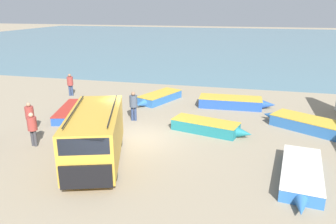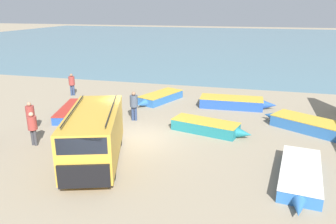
{
  "view_description": "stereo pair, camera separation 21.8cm",
  "coord_description": "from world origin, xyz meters",
  "px_view_note": "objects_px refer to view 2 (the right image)",
  "views": [
    {
      "loc": [
        5.22,
        -14.5,
        6.35
      ],
      "look_at": [
        1.21,
        1.59,
        1.0
      ],
      "focal_mm": 35.0,
      "sensor_mm": 36.0,
      "label": 1
    },
    {
      "loc": [
        5.43,
        -14.44,
        6.35
      ],
      "look_at": [
        1.21,
        1.59,
        1.0
      ],
      "focal_mm": 35.0,
      "sensor_mm": 36.0,
      "label": 2
    }
  ],
  "objects_px": {
    "fisherman_0": "(134,103)",
    "fisherman_2": "(30,114)",
    "fisherman_3": "(32,126)",
    "fishing_rowboat_3": "(300,175)",
    "parked_van": "(94,135)",
    "fishing_rowboat_2": "(305,124)",
    "fishing_rowboat_1": "(234,103)",
    "fisherman_1": "(72,82)",
    "fishing_rowboat_0": "(75,110)",
    "fishing_rowboat_4": "(208,127)",
    "fishing_rowboat_5": "(160,97)"
  },
  "relations": [
    {
      "from": "fishing_rowboat_2",
      "to": "fishing_rowboat_3",
      "type": "relative_size",
      "value": 0.88
    },
    {
      "from": "fishing_rowboat_1",
      "to": "fisherman_0",
      "type": "xyz_separation_m",
      "value": [
        -5.44,
        -4.1,
        0.7
      ]
    },
    {
      "from": "fisherman_3",
      "to": "fishing_rowboat_2",
      "type": "bearing_deg",
      "value": -59.85
    },
    {
      "from": "fisherman_3",
      "to": "fishing_rowboat_3",
      "type": "bearing_deg",
      "value": -85.2
    },
    {
      "from": "fishing_rowboat_3",
      "to": "fisherman_0",
      "type": "height_order",
      "value": "fisherman_0"
    },
    {
      "from": "fishing_rowboat_0",
      "to": "fisherman_0",
      "type": "xyz_separation_m",
      "value": [
        3.95,
        -0.12,
        0.78
      ]
    },
    {
      "from": "fisherman_1",
      "to": "fisherman_3",
      "type": "relative_size",
      "value": 0.99
    },
    {
      "from": "fisherman_0",
      "to": "fisherman_3",
      "type": "distance_m",
      "value": 5.72
    },
    {
      "from": "fishing_rowboat_5",
      "to": "fisherman_1",
      "type": "bearing_deg",
      "value": -66.87
    },
    {
      "from": "fisherman_1",
      "to": "fisherman_3",
      "type": "height_order",
      "value": "fisherman_3"
    },
    {
      "from": "fishing_rowboat_0",
      "to": "fishing_rowboat_1",
      "type": "xyz_separation_m",
      "value": [
        9.39,
        3.98,
        0.08
      ]
    },
    {
      "from": "fisherman_2",
      "to": "fisherman_1",
      "type": "bearing_deg",
      "value": 66.38
    },
    {
      "from": "parked_van",
      "to": "fishing_rowboat_0",
      "type": "xyz_separation_m",
      "value": [
        -4.22,
        5.57,
        -0.98
      ]
    },
    {
      "from": "fisherman_0",
      "to": "fisherman_2",
      "type": "height_order",
      "value": "fisherman_0"
    },
    {
      "from": "parked_van",
      "to": "fisherman_0",
      "type": "xyz_separation_m",
      "value": [
        -0.27,
        5.45,
        -0.2
      ]
    },
    {
      "from": "fishing_rowboat_5",
      "to": "fisherman_3",
      "type": "xyz_separation_m",
      "value": [
        -3.68,
        -8.88,
        0.71
      ]
    },
    {
      "from": "fishing_rowboat_4",
      "to": "fisherman_3",
      "type": "xyz_separation_m",
      "value": [
        -7.82,
        -3.81,
        0.69
      ]
    },
    {
      "from": "parked_van",
      "to": "fishing_rowboat_4",
      "type": "height_order",
      "value": "parked_van"
    },
    {
      "from": "fishing_rowboat_2",
      "to": "fishing_rowboat_3",
      "type": "distance_m",
      "value": 6.03
    },
    {
      "from": "fisherman_1",
      "to": "fisherman_2",
      "type": "relative_size",
      "value": 0.99
    },
    {
      "from": "fishing_rowboat_1",
      "to": "fishing_rowboat_2",
      "type": "height_order",
      "value": "fishing_rowboat_1"
    },
    {
      "from": "fisherman_0",
      "to": "fishing_rowboat_1",
      "type": "bearing_deg",
      "value": 117.32
    },
    {
      "from": "fishing_rowboat_0",
      "to": "fisherman_2",
      "type": "xyz_separation_m",
      "value": [
        -0.62,
        -3.28,
        0.74
      ]
    },
    {
      "from": "fishing_rowboat_0",
      "to": "fishing_rowboat_3",
      "type": "height_order",
      "value": "fishing_rowboat_0"
    },
    {
      "from": "fishing_rowboat_2",
      "to": "fisherman_3",
      "type": "relative_size",
      "value": 2.61
    },
    {
      "from": "fisherman_2",
      "to": "fishing_rowboat_5",
      "type": "bearing_deg",
      "value": 18.54
    },
    {
      "from": "fishing_rowboat_5",
      "to": "fisherman_2",
      "type": "bearing_deg",
      "value": -10.95
    },
    {
      "from": "fisherman_3",
      "to": "fishing_rowboat_0",
      "type": "bearing_deg",
      "value": 13.61
    },
    {
      "from": "fishing_rowboat_2",
      "to": "fisherman_0",
      "type": "relative_size",
      "value": 2.51
    },
    {
      "from": "parked_van",
      "to": "fisherman_1",
      "type": "xyz_separation_m",
      "value": [
        -6.73,
        9.62,
        -0.25
      ]
    },
    {
      "from": "fishing_rowboat_1",
      "to": "parked_van",
      "type": "bearing_deg",
      "value": -120.27
    },
    {
      "from": "fisherman_0",
      "to": "fisherman_1",
      "type": "relative_size",
      "value": 1.05
    },
    {
      "from": "fishing_rowboat_4",
      "to": "fishing_rowboat_5",
      "type": "bearing_deg",
      "value": 143.55
    },
    {
      "from": "fishing_rowboat_3",
      "to": "fisherman_3",
      "type": "distance_m",
      "value": 11.96
    },
    {
      "from": "fisherman_3",
      "to": "fisherman_2",
      "type": "bearing_deg",
      "value": 46.07
    },
    {
      "from": "fisherman_2",
      "to": "fisherman_3",
      "type": "bearing_deg",
      "value": -88.65
    },
    {
      "from": "parked_van",
      "to": "fisherman_3",
      "type": "xyz_separation_m",
      "value": [
        -3.64,
        0.83,
        -0.24
      ]
    },
    {
      "from": "fishing_rowboat_0",
      "to": "fishing_rowboat_1",
      "type": "bearing_deg",
      "value": -82.06
    },
    {
      "from": "fisherman_2",
      "to": "fisherman_3",
      "type": "xyz_separation_m",
      "value": [
        1.2,
        -1.46,
        0.0
      ]
    },
    {
      "from": "fishing_rowboat_3",
      "to": "fishing_rowboat_4",
      "type": "distance_m",
      "value": 5.88
    },
    {
      "from": "fishing_rowboat_0",
      "to": "fisherman_3",
      "type": "height_order",
      "value": "fisherman_3"
    },
    {
      "from": "parked_van",
      "to": "fisherman_2",
      "type": "distance_m",
      "value": 5.36
    },
    {
      "from": "fishing_rowboat_1",
      "to": "fishing_rowboat_4",
      "type": "relative_size",
      "value": 1.14
    },
    {
      "from": "fishing_rowboat_4",
      "to": "fisherman_1",
      "type": "bearing_deg",
      "value": 169.78
    },
    {
      "from": "fisherman_0",
      "to": "fisherman_3",
      "type": "bearing_deg",
      "value": -45.76
    },
    {
      "from": "fishing_rowboat_5",
      "to": "fisherman_3",
      "type": "height_order",
      "value": "fisherman_3"
    },
    {
      "from": "fishing_rowboat_3",
      "to": "fisherman_2",
      "type": "height_order",
      "value": "fisherman_2"
    },
    {
      "from": "fisherman_0",
      "to": "fisherman_3",
      "type": "relative_size",
      "value": 1.04
    },
    {
      "from": "fishing_rowboat_0",
      "to": "fishing_rowboat_3",
      "type": "bearing_deg",
      "value": -127.35
    },
    {
      "from": "fishing_rowboat_4",
      "to": "fisherman_2",
      "type": "bearing_deg",
      "value": -151.07
    }
  ]
}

